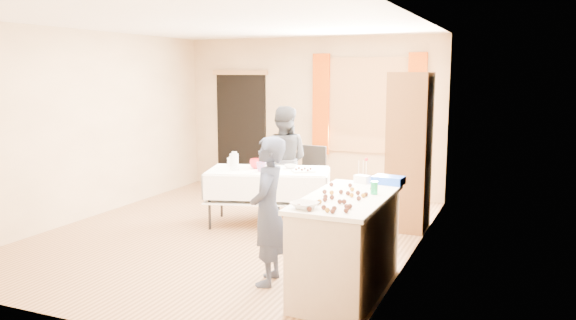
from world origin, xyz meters
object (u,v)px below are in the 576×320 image
at_px(girl, 268,211).
at_px(woman, 283,160).
at_px(counter, 347,244).
at_px(party_table, 268,192).
at_px(chair, 310,191).
at_px(cabinet, 409,152).

bearing_deg(girl, woman, -171.25).
distance_m(girl, woman, 2.76).
xyz_separation_m(counter, girl, (-0.76, -0.09, 0.26)).
bearing_deg(party_table, woman, 80.39).
bearing_deg(woman, chair, -141.19).
relative_size(counter, chair, 1.60).
distance_m(counter, woman, 3.05).
distance_m(cabinet, girl, 2.62).
xyz_separation_m(party_table, woman, (-0.08, 0.67, 0.33)).
height_order(counter, woman, woman).
height_order(cabinet, party_table, cabinet).
height_order(counter, girl, girl).
bearing_deg(woman, counter, 112.59).
xyz_separation_m(chair, woman, (-0.28, -0.35, 0.50)).
bearing_deg(counter, girl, -173.18).
height_order(cabinet, woman, cabinet).
bearing_deg(party_table, counter, -64.14).
distance_m(chair, woman, 0.67).
xyz_separation_m(counter, party_table, (-1.65, 1.82, -0.01)).
height_order(party_table, chair, chair).
distance_m(cabinet, counter, 2.43).
xyz_separation_m(cabinet, counter, (-0.10, -2.37, -0.56)).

